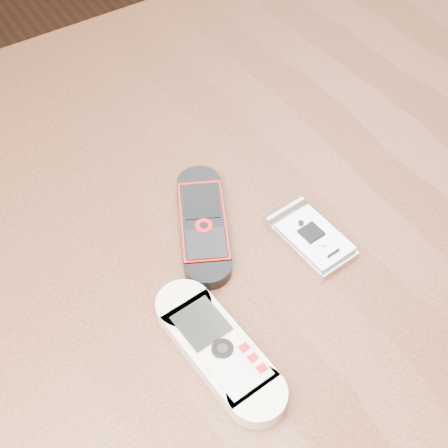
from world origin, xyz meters
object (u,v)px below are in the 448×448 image
Objects in this scene: table at (220,293)px; nokia_black_red at (203,223)px; motorola_razr at (312,238)px; nokia_white at (218,349)px.

table is 8.30× the size of nokia_black_red.
motorola_razr is at bearing -40.10° from table.
table is 8.09× the size of nokia_white.
table is at bearing -26.75° from nokia_black_red.
table is at bearing 53.11° from nokia_white.
nokia_white is at bearing -122.78° from table.
nokia_black_red is at bearing 133.33° from motorola_razr.
nokia_black_red is 0.10m from motorola_razr.
nokia_white is at bearing -89.54° from nokia_black_red.
table is 0.17m from nokia_white.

